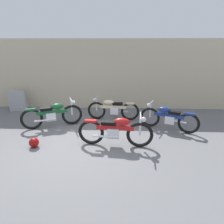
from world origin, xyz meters
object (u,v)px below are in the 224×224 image
Objects in this scene: helmet at (34,143)px; motorcycle_blue at (168,118)px; motorcycle_cream at (113,109)px; motorcycle_red at (116,131)px; stone_marker at (18,101)px; motorcycle_green at (53,114)px.

motorcycle_blue reaches higher than helmet.
motorcycle_cream is at bearing 46.99° from helmet.
motorcycle_blue is at bearing 39.90° from motorcycle_red.
stone_marker reaches higher than motorcycle_blue.
helmet is (2.10, -3.33, -0.32)m from stone_marker.
stone_marker is 0.45× the size of motorcycle_green.
motorcycle_blue is at bearing -23.57° from motorcycle_green.
motorcycle_cream is at bearing -0.99° from motorcycle_green.
motorcycle_green reaches higher than motorcycle_blue.
stone_marker is at bearing -8.53° from motorcycle_cream.
motorcycle_blue is 2.20m from motorcycle_red.
motorcycle_red reaches higher than motorcycle_blue.
stone_marker is at bearing 118.91° from motorcycle_green.
motorcycle_cream is (2.22, 2.38, 0.30)m from helmet.
motorcycle_green is 2.68m from motorcycle_red.
stone_marker is 3.94m from helmet.
stone_marker is 0.49× the size of motorcycle_blue.
motorcycle_blue is 4.11m from motorcycle_green.
motorcycle_cream reaches higher than helmet.
motorcycle_red reaches higher than motorcycle_cream.
motorcycle_red is (-1.80, -1.26, 0.03)m from motorcycle_blue.
stone_marker is at bearing 122.24° from helmet.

